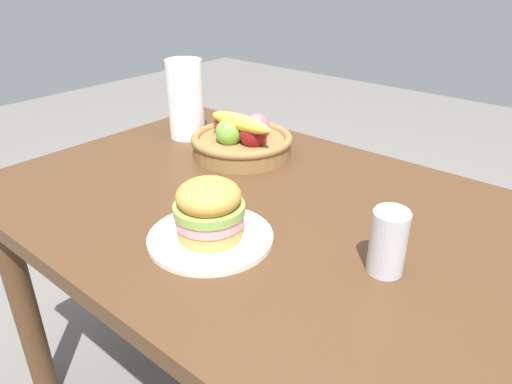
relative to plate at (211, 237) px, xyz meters
The scene contains 6 objects.
dining_table 0.22m from the plate, 86.33° to the left, with size 1.40×0.90×0.75m.
plate is the anchor object (origin of this frame).
sandwich 0.07m from the plate, 86.42° to the left, with size 0.14×0.14×0.12m.
soda_can 0.35m from the plate, 22.68° to the left, with size 0.07×0.07×0.13m.
fruit_basket 0.46m from the plate, 123.79° to the left, with size 0.29×0.29×0.14m.
paper_towel_roll 0.63m from the plate, 141.75° to the left, with size 0.11×0.11×0.24m, color white.
Camera 1 is at (0.58, -0.75, 1.27)m, focal length 33.07 mm.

